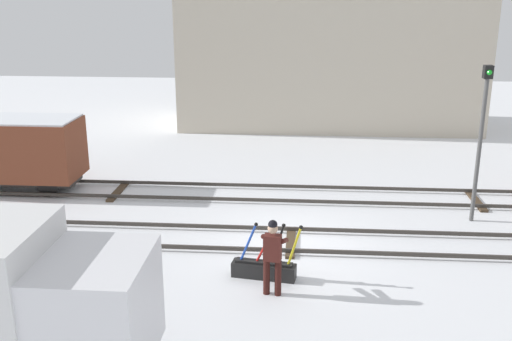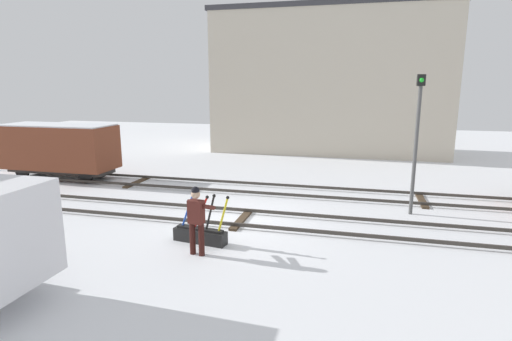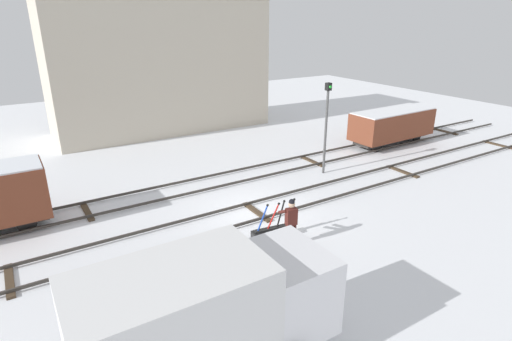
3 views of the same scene
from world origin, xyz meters
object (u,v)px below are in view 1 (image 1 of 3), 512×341
switch_lever_frame (264,268)px  rail_worker (273,252)px  signal_post (481,130)px  freight_car_far_end (2,149)px

switch_lever_frame → rail_worker: rail_worker is taller
switch_lever_frame → rail_worker: bearing=-64.6°
switch_lever_frame → rail_worker: size_ratio=0.94×
rail_worker → signal_post: 7.62m
freight_car_far_end → rail_worker: bearing=-34.7°
switch_lever_frame → rail_worker: 1.10m
signal_post → switch_lever_frame: bearing=-145.3°
freight_car_far_end → signal_post: bearing=-6.3°
signal_post → freight_car_far_end: bearing=173.7°
rail_worker → signal_post: (5.64, 4.83, 1.72)m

